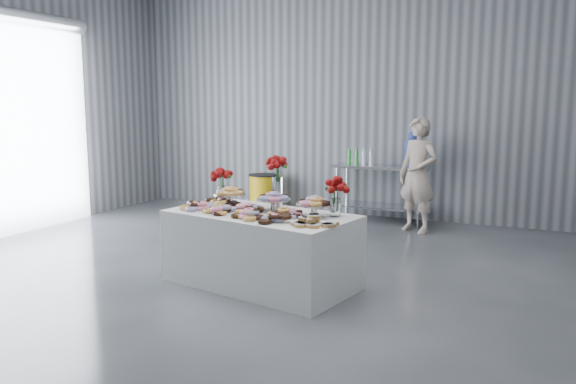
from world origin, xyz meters
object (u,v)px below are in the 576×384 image
at_px(water_jug, 414,150).
at_px(person, 418,175).
at_px(prep_table, 381,183).
at_px(display_table, 261,249).
at_px(trash_barrel, 263,193).

distance_m(water_jug, person, 0.59).
bearing_deg(water_jug, prep_table, 180.00).
xyz_separation_m(display_table, water_jug, (0.77, 3.61, 0.77)).
bearing_deg(water_jug, display_table, -101.99).
relative_size(water_jug, person, 0.33).
xyz_separation_m(display_table, person, (0.94, 3.13, 0.46)).
bearing_deg(water_jug, person, -69.85).
relative_size(person, trash_barrel, 2.58).
height_order(display_table, prep_table, prep_table).
xyz_separation_m(water_jug, trash_barrel, (-2.60, 0.00, -0.82)).
bearing_deg(display_table, prep_table, 85.79).
distance_m(prep_table, person, 0.85).
bearing_deg(prep_table, display_table, -94.21).
xyz_separation_m(display_table, trash_barrel, (-1.83, 3.61, -0.05)).
bearing_deg(display_table, water_jug, 78.01).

